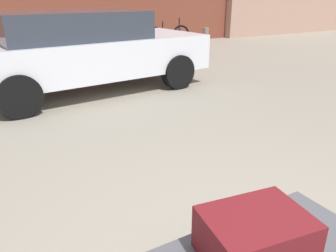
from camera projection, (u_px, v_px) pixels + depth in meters
suitcase_maroon_rear_left at (255, 237)px, 1.75m from camera, size 0.60×0.48×0.27m
parked_car at (84, 49)px, 5.93m from camera, size 4.44×2.22×1.42m
bicycle_leaning at (168, 36)px, 11.15m from camera, size 1.76×0.07×0.96m
bollard_kerb_near at (128, 43)px, 9.82m from camera, size 0.20×0.20×0.66m
bollard_kerb_mid at (163, 41)px, 10.38m from camera, size 0.20×0.20×0.66m
bollard_kerb_far at (205, 38)px, 11.13m from camera, size 0.20×0.20×0.66m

